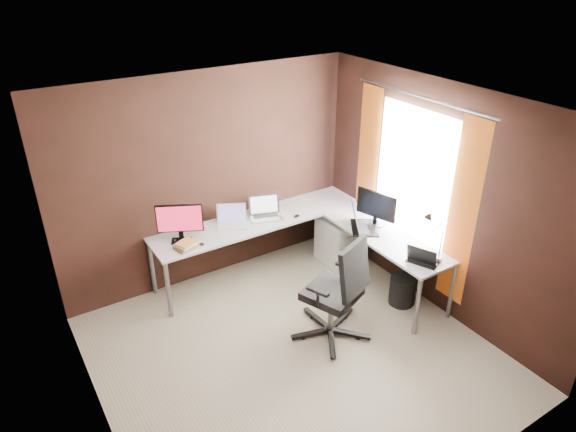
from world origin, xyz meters
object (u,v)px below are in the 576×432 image
object	(u,v)px
book_stack	(186,245)
laptop_silver	(265,212)
office_chair	(335,308)
laptop_white	(232,220)
monitor_right	(376,206)
monitor_left	(180,221)
laptop_black_big	(361,224)
drawer_pedestal	(339,241)
desk_lamp	(433,232)
laptop_black_small	(423,259)
wastebasket	(402,290)

from	to	relation	value
book_stack	laptop_silver	bearing A→B (deg)	9.88
office_chair	laptop_white	bearing A→B (deg)	82.40
office_chair	monitor_right	bearing A→B (deg)	9.33
monitor_left	laptop_black_big	size ratio (longest dim) A/B	0.90
monitor_left	monitor_right	size ratio (longest dim) A/B	0.93
drawer_pedestal	office_chair	xyz separation A→B (m)	(-0.91, -1.12, 0.04)
drawer_pedestal	laptop_silver	world-z (taller)	laptop_silver
laptop_white	desk_lamp	world-z (taller)	desk_lamp
book_stack	office_chair	world-z (taller)	office_chair
laptop_white	monitor_right	bearing A→B (deg)	-5.74
laptop_black_big	desk_lamp	distance (m)	0.97
office_chair	desk_lamp	bearing A→B (deg)	-37.36
book_stack	monitor_left	bearing A→B (deg)	84.57
laptop_black_small	book_stack	world-z (taller)	laptop_black_small
wastebasket	desk_lamp	bearing A→B (deg)	-88.29
desk_lamp	office_chair	world-z (taller)	desk_lamp
laptop_white	book_stack	distance (m)	0.70
desk_lamp	wastebasket	world-z (taller)	desk_lamp
monitor_right	laptop_white	distance (m)	1.69
office_chair	drawer_pedestal	bearing A→B (deg)	29.37
laptop_silver	book_stack	bearing A→B (deg)	-151.71
laptop_black_big	book_stack	world-z (taller)	laptop_black_big
laptop_black_small	laptop_white	bearing A→B (deg)	12.03
monitor_left	desk_lamp	bearing A→B (deg)	-14.78
drawer_pedestal	office_chair	bearing A→B (deg)	-129.23
desk_lamp	drawer_pedestal	bearing A→B (deg)	113.26
monitor_right	laptop_black_small	distance (m)	0.92
monitor_right	wastebasket	xyz separation A→B (m)	(-0.05, -0.59, -0.80)
office_chair	book_stack	bearing A→B (deg)	107.15
desk_lamp	wastebasket	size ratio (longest dim) A/B	1.63
office_chair	laptop_silver	bearing A→B (deg)	66.52
monitor_left	laptop_black_small	size ratio (longest dim) A/B	1.24
laptop_black_small	wastebasket	size ratio (longest dim) A/B	1.12
laptop_black_small	laptop_silver	bearing A→B (deg)	2.35
laptop_black_small	desk_lamp	xyz separation A→B (m)	(0.09, -0.01, 0.30)
book_stack	desk_lamp	world-z (taller)	desk_lamp
drawer_pedestal	laptop_black_big	world-z (taller)	laptop_black_big
book_stack	wastebasket	size ratio (longest dim) A/B	0.82
laptop_black_big	laptop_white	bearing A→B (deg)	87.98
laptop_white	book_stack	world-z (taller)	laptop_white
laptop_black_small	book_stack	distance (m)	2.50
laptop_white	book_stack	xyz separation A→B (m)	(-0.66, -0.23, -0.01)
laptop_white	laptop_black_big	xyz separation A→B (m)	(1.21, -0.90, 0.01)
monitor_left	laptop_silver	distance (m)	1.09
drawer_pedestal	laptop_black_small	size ratio (longest dim) A/B	1.60
monitor_right	monitor_left	bearing A→B (deg)	50.27
laptop_silver	desk_lamp	xyz separation A→B (m)	(0.94, -1.78, 0.29)
office_chair	wastebasket	xyz separation A→B (m)	(0.98, 0.02, -0.17)
laptop_silver	office_chair	distance (m)	1.56
monitor_right	laptop_black_big	distance (m)	0.27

